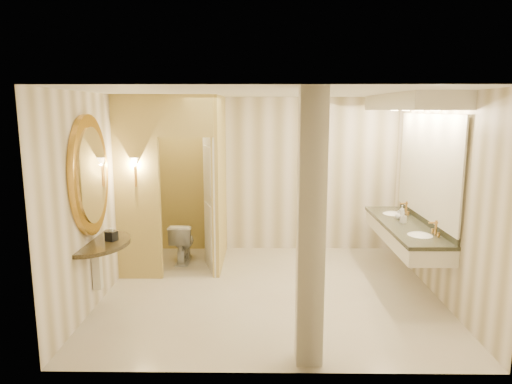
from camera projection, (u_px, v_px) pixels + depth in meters
floor at (270, 291)px, 6.34m from camera, size 4.50×4.50×0.00m
ceiling at (271, 93)px, 5.86m from camera, size 4.50×4.50×0.00m
wall_back at (268, 175)px, 8.07m from camera, size 4.50×0.02×2.70m
wall_front at (275, 237)px, 4.13m from camera, size 4.50×0.02×2.70m
wall_left at (103, 195)px, 6.12m from camera, size 0.02×4.00×2.70m
wall_right at (439, 196)px, 6.07m from camera, size 0.02×4.00×2.70m
toilet_closet at (197, 182)px, 7.06m from camera, size 1.50×1.55×2.70m
wall_sconce at (135, 164)px, 6.47m from camera, size 0.14×0.14×0.42m
vanity at (411, 171)px, 6.42m from camera, size 0.75×2.48×2.09m
console_shelf at (91, 204)px, 5.59m from camera, size 1.13×1.13×2.02m
pillar at (311, 230)px, 4.36m from camera, size 0.26×0.26×2.70m
tissue_box at (112, 236)px, 5.68m from camera, size 0.16×0.16×0.12m
toilet at (182, 242)px, 7.52m from camera, size 0.38×0.66×0.67m
soap_bottle_a at (403, 218)px, 6.58m from camera, size 0.09×0.09×0.15m
soap_bottle_b at (398, 215)px, 6.80m from camera, size 0.12×0.12×0.13m
soap_bottle_c at (402, 212)px, 6.77m from camera, size 0.10×0.10×0.21m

